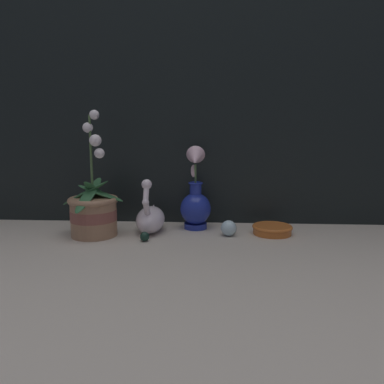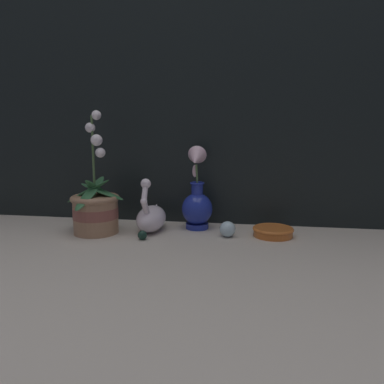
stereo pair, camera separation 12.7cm
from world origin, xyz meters
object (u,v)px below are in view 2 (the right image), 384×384
object	(u,v)px
swan_figurine	(151,217)
amber_dish	(273,231)
glass_sphere	(228,229)
blue_vase	(197,201)
orchid_potted_plant	(96,208)

from	to	relation	value
swan_figurine	amber_dish	distance (m)	0.42
glass_sphere	amber_dish	xyz separation A→B (m)	(0.15, 0.03, -0.01)
blue_vase	glass_sphere	xyz separation A→B (m)	(0.12, -0.09, -0.08)
amber_dish	blue_vase	bearing A→B (deg)	168.38
blue_vase	amber_dish	size ratio (longest dim) A/B	2.18
swan_figurine	orchid_potted_plant	bearing A→B (deg)	-163.81
glass_sphere	amber_dish	size ratio (longest dim) A/B	0.39
orchid_potted_plant	amber_dish	size ratio (longest dim) A/B	3.05
amber_dish	glass_sphere	bearing A→B (deg)	-168.16
orchid_potted_plant	glass_sphere	size ratio (longest dim) A/B	7.86
glass_sphere	blue_vase	bearing A→B (deg)	143.37
swan_figurine	blue_vase	xyz separation A→B (m)	(0.15, 0.05, 0.05)
glass_sphere	swan_figurine	bearing A→B (deg)	173.24
amber_dish	orchid_potted_plant	bearing A→B (deg)	-175.02
blue_vase	amber_dish	xyz separation A→B (m)	(0.27, -0.05, -0.08)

